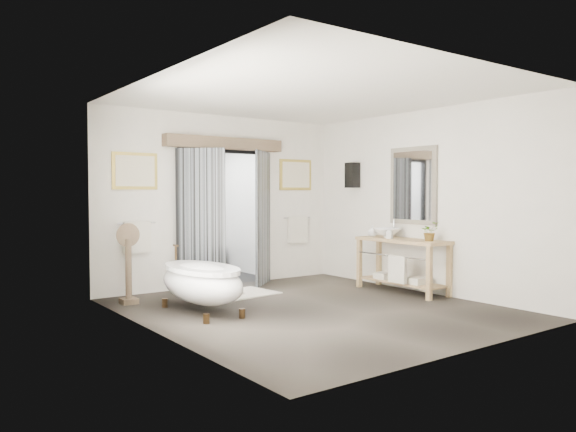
% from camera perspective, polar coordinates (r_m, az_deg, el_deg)
% --- Properties ---
extents(ground_plane, '(5.00, 5.00, 0.00)m').
position_cam_1_polar(ground_plane, '(7.74, 2.66, -9.43)').
color(ground_plane, '#453E36').
extents(room_shell, '(4.52, 5.02, 2.91)m').
position_cam_1_polar(room_shell, '(7.47, 3.07, 4.48)').
color(room_shell, silver).
rests_on(room_shell, ground_plane).
extents(shower_room, '(2.22, 2.01, 2.51)m').
position_cam_1_polar(shower_room, '(11.00, -10.49, -1.21)').
color(shower_room, black).
rests_on(shower_room, ground_plane).
extents(back_wall_dressing, '(3.82, 0.67, 2.52)m').
position_cam_1_polar(back_wall_dressing, '(9.50, -6.13, 2.23)').
color(back_wall_dressing, black).
rests_on(back_wall_dressing, ground_plane).
extents(clawfoot_tub, '(0.77, 1.72, 0.84)m').
position_cam_1_polar(clawfoot_tub, '(7.54, -8.78, -6.60)').
color(clawfoot_tub, '#392815').
rests_on(clawfoot_tub, ground_plane).
extents(vanity, '(0.57, 1.60, 0.85)m').
position_cam_1_polar(vanity, '(9.13, 11.47, -4.46)').
color(vanity, tan).
rests_on(vanity, ground_plane).
extents(pedestal_mirror, '(0.34, 0.22, 1.15)m').
position_cam_1_polar(pedestal_mirror, '(8.33, -15.90, -5.22)').
color(pedestal_mirror, brown).
rests_on(pedestal_mirror, ground_plane).
extents(rug, '(1.29, 0.94, 0.01)m').
position_cam_1_polar(rug, '(8.84, -5.21, -7.91)').
color(rug, beige).
rests_on(rug, ground_plane).
extents(slippers, '(0.36, 0.26, 0.05)m').
position_cam_1_polar(slippers, '(8.77, -5.83, -7.79)').
color(slippers, silver).
rests_on(slippers, rug).
extents(basin, '(0.60, 0.60, 0.16)m').
position_cam_1_polar(basin, '(9.31, 10.01, -1.70)').
color(basin, white).
rests_on(basin, vanity).
extents(plant, '(0.29, 0.26, 0.29)m').
position_cam_1_polar(plant, '(8.78, 14.19, -1.53)').
color(plant, gray).
rests_on(plant, vanity).
extents(soap_bottle_a, '(0.11, 0.11, 0.19)m').
position_cam_1_polar(soap_bottle_a, '(9.10, 10.27, -1.70)').
color(soap_bottle_a, gray).
rests_on(soap_bottle_a, vanity).
extents(soap_bottle_b, '(0.18, 0.18, 0.19)m').
position_cam_1_polar(soap_bottle_b, '(9.56, 8.56, -1.50)').
color(soap_bottle_b, gray).
rests_on(soap_bottle_b, vanity).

